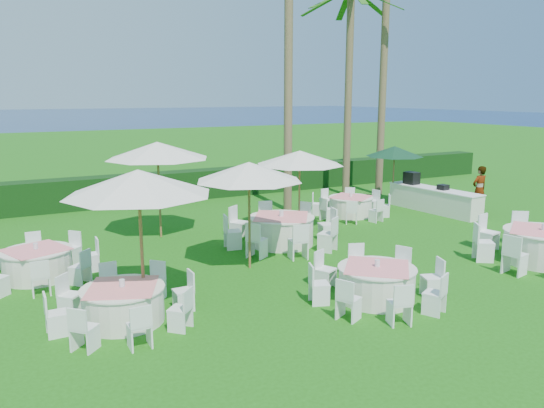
{
  "coord_description": "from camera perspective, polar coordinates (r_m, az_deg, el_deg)",
  "views": [
    {
      "loc": [
        -6.71,
        -9.38,
        4.36
      ],
      "look_at": [
        0.21,
        3.75,
        1.3
      ],
      "focal_mm": 35.0,
      "sensor_mm": 36.0,
      "label": 1
    }
  ],
  "objects": [
    {
      "name": "umbrella_d",
      "position": [
        16.91,
        3.0,
        4.99
      ],
      "size": [
        2.83,
        2.83,
        2.63
      ],
      "color": "brown",
      "rests_on": "ground"
    },
    {
      "name": "umbrella_b",
      "position": [
        13.16,
        -2.5,
        3.5
      ],
      "size": [
        2.72,
        2.72,
        2.74
      ],
      "color": "brown",
      "rests_on": "ground"
    },
    {
      "name": "palm_d",
      "position": [
        23.49,
        8.24,
        12.63
      ],
      "size": [
        4.39,
        4.19,
        8.7
      ],
      "color": "brown",
      "rests_on": "ground"
    },
    {
      "name": "palm_e",
      "position": [
        23.84,
        11.93,
        14.59
      ],
      "size": [
        4.41,
        4.08,
        10.41
      ],
      "color": "brown",
      "rests_on": "ground"
    },
    {
      "name": "banquet_table_a",
      "position": [
        10.89,
        -15.71,
        -10.26
      ],
      "size": [
        2.82,
        2.82,
        0.87
      ],
      "color": "silver",
      "rests_on": "ground"
    },
    {
      "name": "staff_person",
      "position": [
        21.41,
        21.41,
        1.49
      ],
      "size": [
        0.65,
        0.44,
        1.76
      ],
      "primitive_type": "imported",
      "rotation": [
        0.0,
        0.0,
        3.12
      ],
      "color": "gray",
      "rests_on": "ground"
    },
    {
      "name": "banquet_table_c",
      "position": [
        15.76,
        27.07,
        -3.98
      ],
      "size": [
        3.5,
        3.5,
        1.04
      ],
      "color": "silver",
      "rests_on": "ground"
    },
    {
      "name": "hedge",
      "position": [
        22.72,
        -10.22,
        1.94
      ],
      "size": [
        34.0,
        1.0,
        1.2
      ],
      "primitive_type": "cube",
      "color": "black",
      "rests_on": "ground"
    },
    {
      "name": "banquet_table_f",
      "position": [
        19.64,
        8.46,
        -0.18
      ],
      "size": [
        2.83,
        2.83,
        0.87
      ],
      "color": "silver",
      "rests_on": "ground"
    },
    {
      "name": "buffet_table",
      "position": [
        21.05,
        16.93,
        0.53
      ],
      "size": [
        1.2,
        3.95,
        1.38
      ],
      "color": "silver",
      "rests_on": "ground"
    },
    {
      "name": "umbrella_c",
      "position": [
        16.49,
        -12.23,
        5.66
      ],
      "size": [
        3.16,
        3.16,
        2.97
      ],
      "color": "brown",
      "rests_on": "ground"
    },
    {
      "name": "umbrella_a",
      "position": [
        10.72,
        -14.19,
        2.26
      ],
      "size": [
        2.95,
        2.95,
        2.94
      ],
      "color": "brown",
      "rests_on": "ground"
    },
    {
      "name": "ocean",
      "position": [
        111.67,
        -24.59,
        8.39
      ],
      "size": [
        260.0,
        260.0,
        0.0
      ],
      "primitive_type": "plane",
      "color": "#061941",
      "rests_on": "ground"
    },
    {
      "name": "banquet_table_e",
      "position": [
        15.71,
        1.01,
        -2.76
      ],
      "size": [
        3.43,
        3.43,
        1.03
      ],
      "color": "silver",
      "rests_on": "ground"
    },
    {
      "name": "umbrella_green",
      "position": [
        21.71,
        13.04,
        5.54
      ],
      "size": [
        2.27,
        2.27,
        2.37
      ],
      "color": "brown",
      "rests_on": "ground"
    },
    {
      "name": "banquet_table_d",
      "position": [
        14.07,
        -23.94,
        -5.82
      ],
      "size": [
        2.86,
        2.86,
        0.88
      ],
      "color": "silver",
      "rests_on": "ground"
    },
    {
      "name": "banquet_table_b",
      "position": [
        11.78,
        11.18,
        -8.27
      ],
      "size": [
        2.91,
        2.91,
        0.9
      ],
      "color": "silver",
      "rests_on": "ground"
    },
    {
      "name": "ground",
      "position": [
        12.33,
        7.38,
        -9.16
      ],
      "size": [
        120.0,
        120.0,
        0.0
      ],
      "primitive_type": "plane",
      "color": "#1A590F",
      "rests_on": "ground"
    },
    {
      "name": "palm_c",
      "position": [
        20.13,
        1.8,
        17.8
      ],
      "size": [
        4.19,
        4.39,
        12.06
      ],
      "color": "brown",
      "rests_on": "ground"
    }
  ]
}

